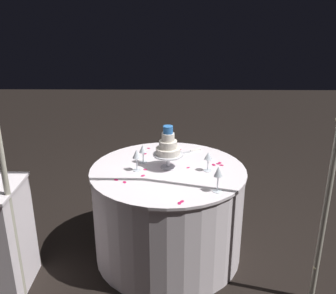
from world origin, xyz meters
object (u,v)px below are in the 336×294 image
main_table (168,213)px  wine_glass_0 (218,173)px  wine_glass_1 (208,157)px  wine_glass_3 (143,150)px  tiered_cake (168,147)px  decorative_arch (167,56)px  cake_knife (187,152)px  wine_glass_2 (137,155)px

main_table → wine_glass_0: bearing=132.8°
wine_glass_1 → wine_glass_3: size_ratio=1.00×
wine_glass_1 → tiered_cake: bearing=-10.3°
decorative_arch → wine_glass_1: decorative_arch is taller
wine_glass_1 → wine_glass_3: bearing=-17.0°
wine_glass_1 → cake_knife: wine_glass_1 is taller
main_table → tiered_cake: size_ratio=3.56×
decorative_arch → tiered_cake: bearing=-89.6°
wine_glass_3 → cake_knife: wine_glass_3 is taller
wine_glass_1 → cake_knife: size_ratio=0.54×
wine_glass_3 → tiered_cake: bearing=153.3°
wine_glass_2 → wine_glass_3: 0.15m
wine_glass_2 → wine_glass_0: bearing=149.4°
decorative_arch → tiered_cake: (0.00, -0.53, -0.71)m
wine_glass_1 → main_table: bearing=-4.6°
wine_glass_2 → wine_glass_3: size_ratio=1.14×
wine_glass_0 → cake_knife: wine_glass_0 is taller
tiered_cake → cake_knife: size_ratio=1.21×
main_table → wine_glass_2: (0.22, 0.02, 0.48)m
wine_glass_0 → wine_glass_2: size_ratio=1.06×
main_table → wine_glass_2: size_ratio=6.93×
decorative_arch → wine_glass_0: decorative_arch is taller
wine_glass_0 → tiered_cake: bearing=-49.2°
wine_glass_2 → wine_glass_3: bearing=-102.9°
tiered_cake → wine_glass_3: size_ratio=2.22×
tiered_cake → cake_knife: tiered_cake is taller
decorative_arch → main_table: bearing=-90.0°
main_table → cake_knife: (-0.15, -0.33, 0.37)m
main_table → wine_glass_2: 0.53m
wine_glass_0 → wine_glass_3: bearing=-42.6°
wine_glass_2 → tiered_cake: bearing=-166.0°
tiered_cake → cake_knife: 0.37m
main_table → wine_glass_0: wine_glass_0 is taller
tiered_cake → cake_knife: bearing=-117.0°
decorative_arch → tiered_cake: 0.89m
wine_glass_0 → wine_glass_3: (0.51, -0.47, -0.03)m
main_table → wine_glass_1: bearing=175.4°
wine_glass_0 → cake_knife: (0.17, -0.68, -0.13)m
wine_glass_2 → main_table: bearing=-173.6°
tiered_cake → main_table: bearing=97.4°
wine_glass_3 → wine_glass_0: bearing=137.4°
wine_glass_3 → wine_glass_2: bearing=77.1°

